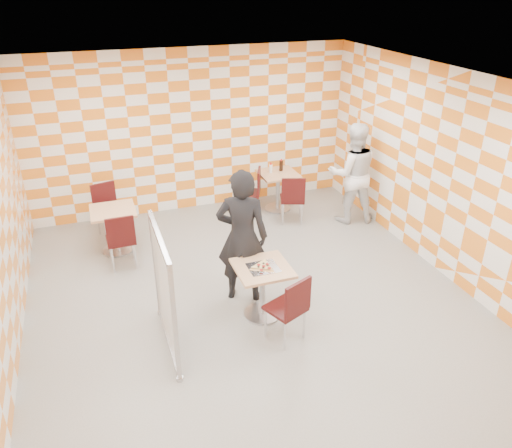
{
  "coord_description": "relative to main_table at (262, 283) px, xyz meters",
  "views": [
    {
      "loc": [
        -1.84,
        -5.37,
        4.12
      ],
      "look_at": [
        0.1,
        0.2,
        1.15
      ],
      "focal_mm": 35.0,
      "sensor_mm": 36.0,
      "label": 1
    }
  ],
  "objects": [
    {
      "name": "chair_empty_near",
      "position": [
        -1.62,
        1.83,
        0.04
      ],
      "size": [
        0.43,
        0.44,
        0.92
      ],
      "color": "#380B0B",
      "rests_on": "ground"
    },
    {
      "name": "chair_main_front",
      "position": [
        0.14,
        -0.62,
        0.04
      ],
      "size": [
        0.56,
        0.56,
        0.92
      ],
      "color": "#380B0B",
      "rests_on": "ground"
    },
    {
      "name": "sport_bottle",
      "position": [
        1.3,
        3.13,
        0.33
      ],
      "size": [
        0.06,
        0.06,
        0.2
      ],
      "color": "white",
      "rests_on": "second_table"
    },
    {
      "name": "man_dark",
      "position": [
        -0.11,
        0.5,
        0.45
      ],
      "size": [
        0.83,
        0.71,
        1.92
      ],
      "primitive_type": "imported",
      "rotation": [
        0.0,
        0.0,
        2.72
      ],
      "color": "black",
      "rests_on": "ground"
    },
    {
      "name": "soda_bottle",
      "position": [
        1.52,
        3.17,
        0.34
      ],
      "size": [
        0.07,
        0.07,
        0.23
      ],
      "color": "black",
      "rests_on": "second_table"
    },
    {
      "name": "chair_empty_far",
      "position": [
        -1.73,
        3.09,
        0.04
      ],
      "size": [
        0.52,
        0.53,
        0.92
      ],
      "color": "#380B0B",
      "rests_on": "ground"
    },
    {
      "name": "pizza_on_foil",
      "position": [
        -0.0,
        -0.02,
        0.26
      ],
      "size": [
        0.4,
        0.4,
        0.04
      ],
      "color": "silver",
      "rests_on": "main_table"
    },
    {
      "name": "chair_second_side",
      "position": [
        0.89,
        2.96,
        0.04
      ],
      "size": [
        0.56,
        0.56,
        0.92
      ],
      "color": "#380B0B",
      "rests_on": "ground"
    },
    {
      "name": "man_white",
      "position": [
        2.51,
        2.21,
        0.41
      ],
      "size": [
        1.03,
        0.89,
        1.84
      ],
      "primitive_type": "imported",
      "rotation": [
        0.0,
        0.0,
        2.9
      ],
      "color": "white",
      "rests_on": "ground"
    },
    {
      "name": "chair_second_front",
      "position": [
        1.45,
        2.41,
        0.04
      ],
      "size": [
        0.54,
        0.54,
        0.92
      ],
      "color": "#380B0B",
      "rests_on": "ground"
    },
    {
      "name": "partition",
      "position": [
        -1.3,
        -0.2,
        0.28
      ],
      "size": [
        0.08,
        1.38,
        1.55
      ],
      "color": "white",
      "rests_on": "ground"
    },
    {
      "name": "room_shell",
      "position": [
        -0.04,
        0.78,
        0.99
      ],
      "size": [
        7.0,
        7.0,
        7.0
      ],
      "color": "gray",
      "rests_on": "ground"
    },
    {
      "name": "empty_table",
      "position": [
        -1.67,
        2.43,
        0.0
      ],
      "size": [
        0.7,
        0.7,
        0.75
      ],
      "color": "#DDAA77",
      "rests_on": "ground"
    },
    {
      "name": "main_table",
      "position": [
        0.0,
        0.0,
        0.0
      ],
      "size": [
        0.7,
        0.7,
        0.75
      ],
      "color": "#DDAA77",
      "rests_on": "ground"
    },
    {
      "name": "second_table",
      "position": [
        1.43,
        3.07,
        0.0
      ],
      "size": [
        0.7,
        0.7,
        0.75
      ],
      "color": "#DDAA77",
      "rests_on": "ground"
    }
  ]
}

